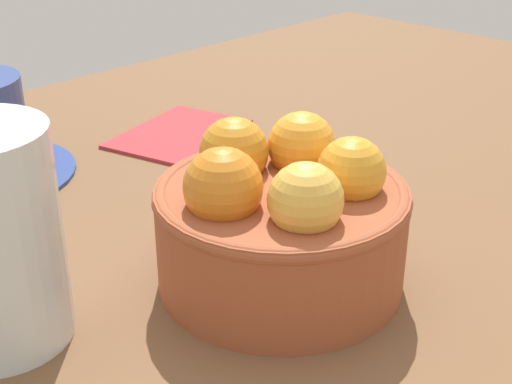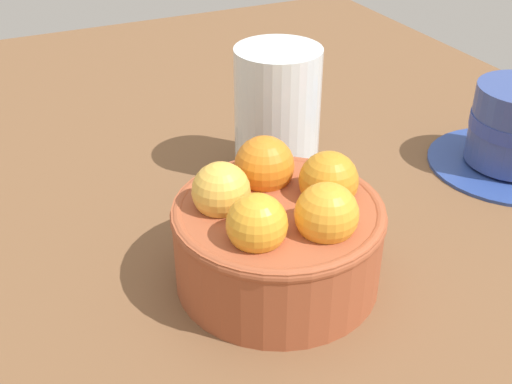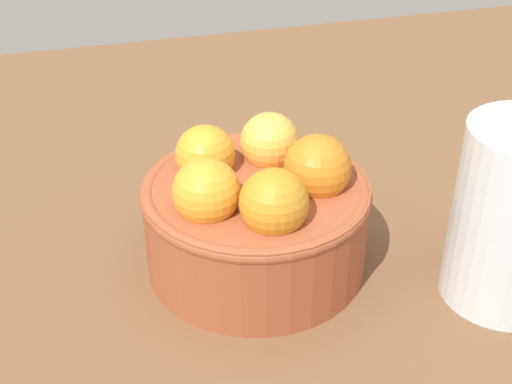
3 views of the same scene
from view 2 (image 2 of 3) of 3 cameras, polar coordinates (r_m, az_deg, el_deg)
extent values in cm
cube|color=brown|center=(48.51, 1.81, -9.42)|extent=(127.01, 88.09, 4.04)
cylinder|color=#9E4C2D|center=(45.32, 1.92, -4.59)|extent=(14.43, 14.43, 6.13)
torus|color=#9E4C2D|center=(43.79, 1.98, -1.78)|extent=(14.63, 14.63, 1.00)
sphere|color=#EBB246|center=(43.26, -3.08, 0.08)|extent=(3.98, 3.98, 3.98)
sphere|color=gold|center=(39.98, 0.08, -2.82)|extent=(3.89, 3.89, 3.89)
sphere|color=orange|center=(41.11, 6.22, -1.95)|extent=(4.12, 4.12, 4.12)
sphere|color=orange|center=(44.94, 6.11, 1.25)|extent=(4.13, 4.13, 4.13)
sphere|color=orange|center=(46.17, 0.74, 2.34)|extent=(4.31, 4.31, 4.31)
cylinder|color=navy|center=(65.17, 21.36, 2.41)|extent=(14.96, 14.96, 0.60)
cylinder|color=silver|center=(57.59, 1.88, 7.03)|extent=(7.58, 7.58, 11.63)
camera|label=1|loc=(0.60, -34.85, 20.70)|focal=50.70mm
camera|label=3|loc=(0.58, 46.82, 22.71)|focal=49.76mm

